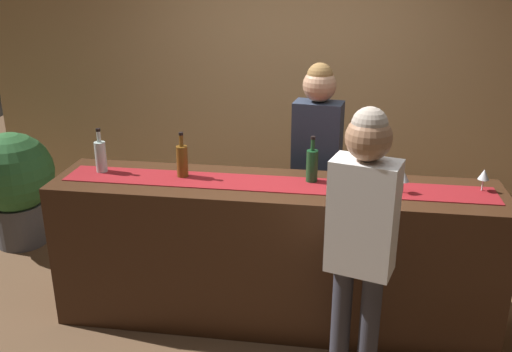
{
  "coord_description": "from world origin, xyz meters",
  "views": [
    {
      "loc": [
        0.38,
        -3.28,
        2.29
      ],
      "look_at": [
        -0.11,
        0.0,
        1.04
      ],
      "focal_mm": 39.42,
      "sensor_mm": 36.0,
      "label": 1
    }
  ],
  "objects_px": {
    "wine_bottle_clear": "(101,156)",
    "wine_glass_mid_counter": "(404,177)",
    "wine_glass_near_customer": "(484,175)",
    "wine_bottle_amber": "(182,161)",
    "potted_plant_tall": "(14,181)",
    "wine_bottle_green": "(312,165)",
    "bartender": "(317,152)",
    "customer_sipping": "(362,228)"
  },
  "relations": [
    {
      "from": "wine_bottle_amber",
      "to": "wine_glass_mid_counter",
      "type": "relative_size",
      "value": 2.1
    },
    {
      "from": "wine_bottle_green",
      "to": "bartender",
      "type": "xyz_separation_m",
      "value": [
        0.01,
        0.5,
        -0.08
      ]
    },
    {
      "from": "wine_bottle_clear",
      "to": "potted_plant_tall",
      "type": "xyz_separation_m",
      "value": [
        -1.14,
        0.74,
        -0.53
      ]
    },
    {
      "from": "customer_sipping",
      "to": "wine_bottle_amber",
      "type": "bearing_deg",
      "value": 166.38
    },
    {
      "from": "customer_sipping",
      "to": "wine_bottle_green",
      "type": "bearing_deg",
      "value": 129.81
    },
    {
      "from": "wine_bottle_amber",
      "to": "wine_glass_near_customer",
      "type": "distance_m",
      "value": 1.88
    },
    {
      "from": "wine_bottle_amber",
      "to": "bartender",
      "type": "relative_size",
      "value": 0.18
    },
    {
      "from": "wine_bottle_amber",
      "to": "wine_glass_near_customer",
      "type": "bearing_deg",
      "value": 0.92
    },
    {
      "from": "wine_bottle_amber",
      "to": "wine_glass_mid_counter",
      "type": "bearing_deg",
      "value": -3.11
    },
    {
      "from": "wine_glass_near_customer",
      "to": "potted_plant_tall",
      "type": "height_order",
      "value": "wine_glass_near_customer"
    },
    {
      "from": "wine_bottle_clear",
      "to": "wine_glass_mid_counter",
      "type": "height_order",
      "value": "wine_bottle_clear"
    },
    {
      "from": "wine_glass_mid_counter",
      "to": "customer_sipping",
      "type": "xyz_separation_m",
      "value": [
        -0.26,
        -0.58,
        -0.08
      ]
    },
    {
      "from": "wine_glass_mid_counter",
      "to": "potted_plant_tall",
      "type": "relative_size",
      "value": 0.14
    },
    {
      "from": "wine_bottle_green",
      "to": "potted_plant_tall",
      "type": "height_order",
      "value": "wine_bottle_green"
    },
    {
      "from": "wine_bottle_clear",
      "to": "bartender",
      "type": "distance_m",
      "value": 1.5
    },
    {
      "from": "wine_bottle_clear",
      "to": "wine_glass_near_customer",
      "type": "xyz_separation_m",
      "value": [
        2.44,
        0.02,
        -0.01
      ]
    },
    {
      "from": "wine_glass_near_customer",
      "to": "wine_bottle_clear",
      "type": "bearing_deg",
      "value": -179.45
    },
    {
      "from": "wine_glass_mid_counter",
      "to": "potted_plant_tall",
      "type": "bearing_deg",
      "value": 165.17
    },
    {
      "from": "potted_plant_tall",
      "to": "wine_bottle_clear",
      "type": "bearing_deg",
      "value": -32.84
    },
    {
      "from": "wine_bottle_green",
      "to": "wine_glass_mid_counter",
      "type": "relative_size",
      "value": 2.1
    },
    {
      "from": "customer_sipping",
      "to": "potted_plant_tall",
      "type": "relative_size",
      "value": 1.67
    },
    {
      "from": "wine_bottle_clear",
      "to": "wine_glass_mid_counter",
      "type": "relative_size",
      "value": 2.1
    },
    {
      "from": "wine_glass_near_customer",
      "to": "wine_glass_mid_counter",
      "type": "distance_m",
      "value": 0.5
    },
    {
      "from": "wine_bottle_amber",
      "to": "wine_glass_mid_counter",
      "type": "distance_m",
      "value": 1.4
    },
    {
      "from": "wine_bottle_clear",
      "to": "wine_bottle_green",
      "type": "xyz_separation_m",
      "value": [
        1.4,
        0.03,
        0.0
      ]
    },
    {
      "from": "wine_glass_near_customer",
      "to": "wine_glass_mid_counter",
      "type": "relative_size",
      "value": 1.0
    },
    {
      "from": "wine_bottle_clear",
      "to": "potted_plant_tall",
      "type": "height_order",
      "value": "wine_bottle_clear"
    },
    {
      "from": "bartender",
      "to": "potted_plant_tall",
      "type": "distance_m",
      "value": 2.6
    },
    {
      "from": "wine_glass_mid_counter",
      "to": "customer_sipping",
      "type": "bearing_deg",
      "value": -113.86
    },
    {
      "from": "wine_glass_near_customer",
      "to": "wine_glass_mid_counter",
      "type": "bearing_deg",
      "value": -167.69
    },
    {
      "from": "wine_bottle_amber",
      "to": "wine_glass_near_customer",
      "type": "relative_size",
      "value": 2.1
    },
    {
      "from": "wine_bottle_clear",
      "to": "wine_bottle_green",
      "type": "distance_m",
      "value": 1.4
    },
    {
      "from": "wine_bottle_amber",
      "to": "customer_sipping",
      "type": "height_order",
      "value": "customer_sipping"
    },
    {
      "from": "wine_bottle_amber",
      "to": "wine_bottle_green",
      "type": "relative_size",
      "value": 1.0
    },
    {
      "from": "wine_glass_near_customer",
      "to": "potted_plant_tall",
      "type": "distance_m",
      "value": 3.69
    },
    {
      "from": "bartender",
      "to": "wine_glass_near_customer",
      "type": "bearing_deg",
      "value": 162.0
    },
    {
      "from": "wine_bottle_clear",
      "to": "wine_glass_mid_counter",
      "type": "distance_m",
      "value": 1.95
    },
    {
      "from": "wine_bottle_amber",
      "to": "wine_bottle_green",
      "type": "distance_m",
      "value": 0.84
    },
    {
      "from": "bartender",
      "to": "wine_bottle_clear",
      "type": "bearing_deg",
      "value": 28.8
    },
    {
      "from": "wine_bottle_amber",
      "to": "potted_plant_tall",
      "type": "height_order",
      "value": "wine_bottle_amber"
    },
    {
      "from": "wine_bottle_clear",
      "to": "wine_bottle_amber",
      "type": "height_order",
      "value": "same"
    },
    {
      "from": "bartender",
      "to": "customer_sipping",
      "type": "xyz_separation_m",
      "value": [
        0.29,
        -1.19,
        -0.01
      ]
    }
  ]
}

